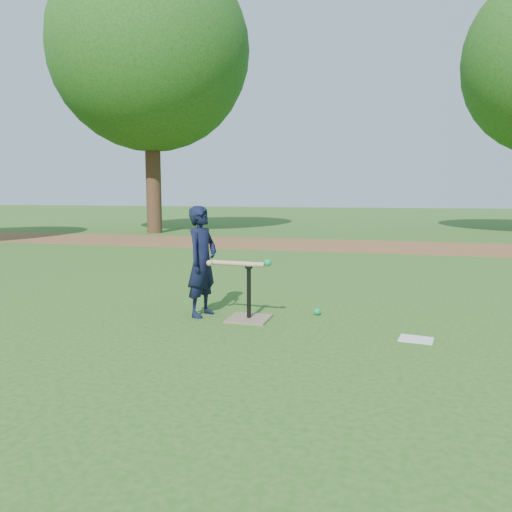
# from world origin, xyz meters

# --- Properties ---
(ground) EXTENTS (80.00, 80.00, 0.00)m
(ground) POSITION_xyz_m (0.00, 0.00, 0.00)
(ground) COLOR #285116
(ground) RESTS_ON ground
(dirt_strip) EXTENTS (24.00, 3.00, 0.01)m
(dirt_strip) POSITION_xyz_m (0.00, 7.50, 0.01)
(dirt_strip) COLOR brown
(dirt_strip) RESTS_ON ground
(child) EXTENTS (0.38, 0.49, 1.21)m
(child) POSITION_xyz_m (-0.40, -0.24, 0.60)
(child) COLOR black
(child) RESTS_ON ground
(wiffle_ball_ground) EXTENTS (0.08, 0.08, 0.08)m
(wiffle_ball_ground) POSITION_xyz_m (0.83, 0.09, 0.04)
(wiffle_ball_ground) COLOR #0D924D
(wiffle_ball_ground) RESTS_ON ground
(clipboard) EXTENTS (0.33, 0.27, 0.01)m
(clipboard) POSITION_xyz_m (1.84, -0.62, 0.01)
(clipboard) COLOR silver
(clipboard) RESTS_ON ground
(batting_tee) EXTENTS (0.44, 0.44, 0.61)m
(batting_tee) POSITION_xyz_m (0.15, -0.29, 0.11)
(batting_tee) COLOR #7F6951
(batting_tee) RESTS_ON ground
(swing_action) EXTENTS (0.71, 0.12, 0.10)m
(swing_action) POSITION_xyz_m (0.07, -0.32, 0.61)
(swing_action) COLOR tan
(swing_action) RESTS_ON ground
(tree_left) EXTENTS (6.40, 6.40, 9.08)m
(tree_left) POSITION_xyz_m (-6.00, 10.00, 5.87)
(tree_left) COLOR #382316
(tree_left) RESTS_ON ground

